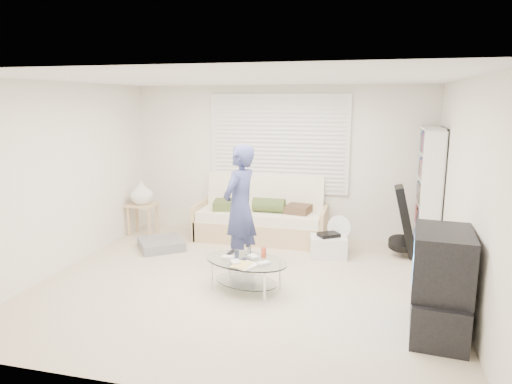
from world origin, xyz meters
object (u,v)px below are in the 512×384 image
(bookshelf, at_px, (428,192))
(tv_unit, at_px, (440,284))
(futon_sofa, at_px, (261,219))
(coffee_table, at_px, (246,266))

(bookshelf, distance_m, tv_unit, 2.50)
(tv_unit, bearing_deg, futon_sofa, 132.93)
(bookshelf, height_order, tv_unit, bookshelf)
(bookshelf, bearing_deg, coffee_table, -138.62)
(futon_sofa, bearing_deg, bookshelf, -2.85)
(bookshelf, distance_m, coffee_table, 3.03)
(futon_sofa, xyz_separation_m, tv_unit, (2.41, -2.59, 0.16))
(coffee_table, bearing_deg, bookshelf, 41.38)
(futon_sofa, distance_m, tv_unit, 3.54)
(futon_sofa, height_order, coffee_table, futon_sofa)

